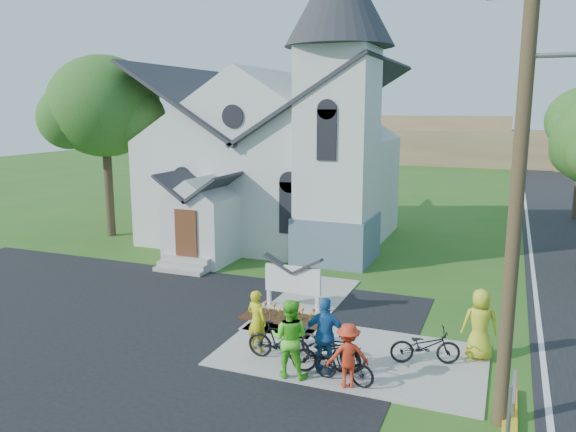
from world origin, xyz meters
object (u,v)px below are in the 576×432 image
at_px(church_sign, 293,280).
at_px(bike_0, 330,345).
at_px(cyclist_2, 326,336).
at_px(bike_3, 344,364).
at_px(bike_2, 329,354).
at_px(stop_sign, 512,410).
at_px(cyclist_0, 257,321).
at_px(utility_pole, 523,169).
at_px(cyclist_1, 290,338).
at_px(bike_4, 425,346).
at_px(cyclist_3, 348,355).
at_px(cyclist_4, 480,324).
at_px(bike_1, 279,341).

relative_size(church_sign, bike_0, 1.13).
relative_size(cyclist_2, bike_3, 1.23).
bearing_deg(church_sign, bike_2, -57.50).
relative_size(church_sign, stop_sign, 0.89).
distance_m(cyclist_0, cyclist_2, 2.20).
xyz_separation_m(utility_pole, bike_3, (-3.60, 0.42, -4.88)).
height_order(cyclist_0, cyclist_1, cyclist_1).
bearing_deg(bike_4, cyclist_3, 123.37).
relative_size(utility_pole, bike_4, 5.59).
height_order(cyclist_2, bike_2, cyclist_2).
bearing_deg(cyclist_4, bike_4, 20.62).
distance_m(stop_sign, cyclist_4, 5.85).
bearing_deg(cyclist_3, stop_sign, 114.83).
xyz_separation_m(cyclist_0, cyclist_2, (2.13, -0.56, 0.12)).
height_order(cyclist_0, bike_2, cyclist_0).
distance_m(utility_pole, bike_2, 6.42).
distance_m(cyclist_0, bike_0, 2.13).
bearing_deg(cyclist_0, bike_3, 178.20).
height_order(cyclist_2, cyclist_3, cyclist_2).
distance_m(cyclist_0, bike_4, 4.47).
height_order(stop_sign, bike_2, stop_sign).
xyz_separation_m(stop_sign, cyclist_1, (-5.01, 3.00, -0.75)).
bearing_deg(bike_2, cyclist_0, 58.04).
bearing_deg(cyclist_2, bike_1, -15.49).
bearing_deg(bike_3, stop_sign, -120.54).
bearing_deg(cyclist_1, bike_3, 179.04).
xyz_separation_m(utility_pole, cyclist_4, (-0.67, 3.05, -4.41)).
height_order(cyclist_3, bike_4, cyclist_3).
bearing_deg(cyclist_0, stop_sign, 164.58).
distance_m(bike_1, cyclist_2, 1.45).
relative_size(cyclist_2, cyclist_3, 1.25).
bearing_deg(bike_4, cyclist_1, 104.45).
xyz_separation_m(utility_pole, bike_2, (-4.10, 0.83, -4.87)).
distance_m(bike_1, bike_4, 3.79).
bearing_deg(stop_sign, cyclist_2, 140.69).
xyz_separation_m(church_sign, bike_2, (2.47, -3.87, -0.49)).
distance_m(bike_0, bike_1, 1.35).
xyz_separation_m(stop_sign, bike_2, (-4.17, 3.53, -1.25)).
distance_m(bike_2, cyclist_4, 4.11).
relative_size(utility_pole, bike_3, 6.31).
xyz_separation_m(bike_1, cyclist_2, (1.35, -0.23, 0.45)).
relative_size(bike_1, bike_4, 0.97).
bearing_deg(church_sign, cyclist_3, -54.86).
bearing_deg(cyclist_3, bike_2, -64.77).
height_order(cyclist_0, cyclist_4, cyclist_4).
distance_m(bike_2, bike_3, 0.64).
height_order(utility_pole, cyclist_3, utility_pole).
bearing_deg(cyclist_0, bike_2, -175.94).
relative_size(cyclist_3, bike_4, 0.87).
bearing_deg(cyclist_3, cyclist_4, -160.27).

